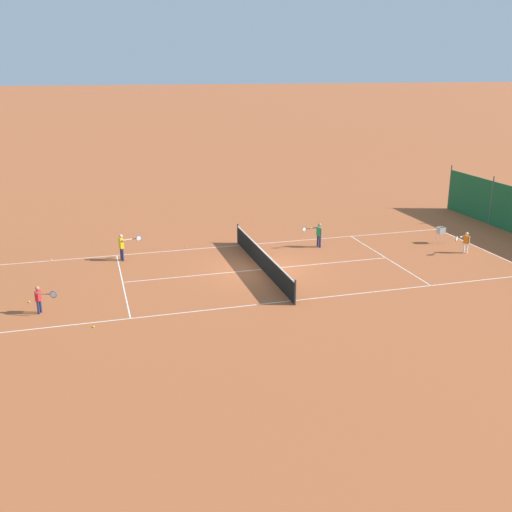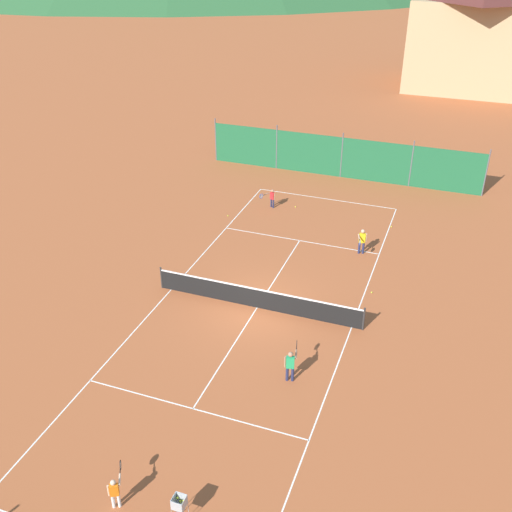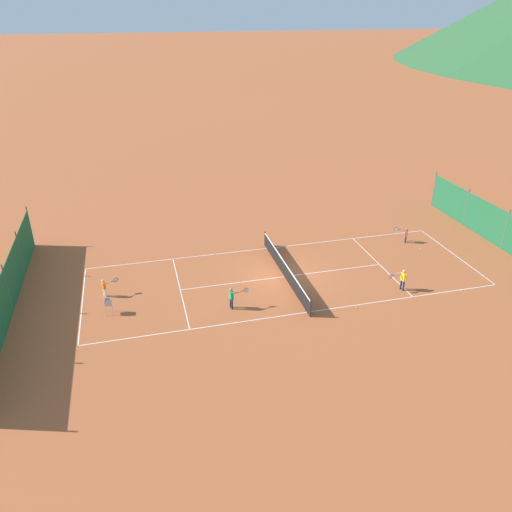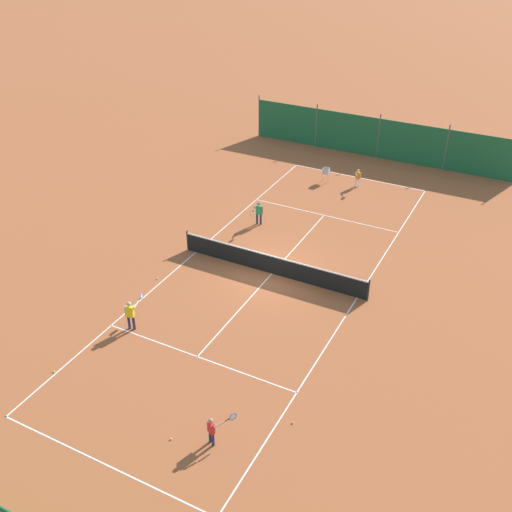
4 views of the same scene
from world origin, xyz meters
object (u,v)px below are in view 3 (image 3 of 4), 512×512
at_px(player_near_service, 405,234).
at_px(tennis_ball_by_net_left, 420,249).
at_px(tennis_ball_far_corner, 367,234).
at_px(ball_hopper, 108,303).
at_px(player_far_baseline, 105,286).
at_px(player_far_service, 232,296).
at_px(player_near_baseline, 403,278).
at_px(tennis_ball_alley_right, 462,290).
at_px(tennis_ball_service_box, 357,308).
at_px(tennis_net, 285,269).

bearing_deg(player_near_service, tennis_ball_by_net_left, 21.95).
distance_m(tennis_ball_far_corner, ball_hopper, 19.16).
relative_size(player_far_baseline, tennis_ball_far_corner, 16.53).
bearing_deg(player_far_service, tennis_ball_by_net_left, 106.06).
distance_m(player_far_baseline, tennis_ball_by_net_left, 20.80).
bearing_deg(ball_hopper, player_near_baseline, 84.14).
xyz_separation_m(player_near_service, tennis_ball_alley_right, (6.85, -0.12, -0.62)).
xyz_separation_m(player_far_service, tennis_ball_service_box, (1.73, 6.66, -0.72)).
height_order(player_near_service, tennis_ball_far_corner, player_near_service).
height_order(tennis_net, tennis_ball_alley_right, tennis_net).
height_order(tennis_net, tennis_ball_far_corner, tennis_net).
bearing_deg(tennis_ball_by_net_left, tennis_ball_far_corner, -142.83).
bearing_deg(tennis_ball_service_box, player_far_service, -104.54).
bearing_deg(tennis_ball_far_corner, tennis_net, -59.53).
xyz_separation_m(player_near_baseline, tennis_ball_service_box, (1.17, -3.33, -0.73)).
relative_size(tennis_ball_by_net_left, tennis_ball_far_corner, 1.00).
bearing_deg(player_near_baseline, tennis_ball_alley_right, 74.00).
xyz_separation_m(tennis_net, player_far_service, (2.67, -3.86, 0.25)).
bearing_deg(ball_hopper, player_far_baseline, -174.06).
xyz_separation_m(tennis_net, tennis_ball_alley_right, (4.20, 9.53, -0.47)).
xyz_separation_m(tennis_net, tennis_ball_service_box, (4.40, 2.80, -0.47)).
relative_size(player_near_baseline, tennis_ball_service_box, 19.98).
bearing_deg(tennis_ball_service_box, tennis_net, -147.48).
xyz_separation_m(tennis_ball_service_box, ball_hopper, (-2.87, -13.21, 0.62)).
relative_size(player_far_service, tennis_ball_alley_right, 19.50).
relative_size(tennis_ball_by_net_left, ball_hopper, 0.07).
xyz_separation_m(player_far_baseline, ball_hopper, (1.91, 0.20, 0.01)).
bearing_deg(player_far_service, player_far_baseline, -114.34).
distance_m(player_near_baseline, tennis_ball_service_box, 3.61).
distance_m(tennis_ball_service_box, tennis_ball_by_net_left, 9.35).
xyz_separation_m(tennis_ball_alley_right, tennis_ball_far_corner, (-8.76, -1.79, 0.00)).
xyz_separation_m(tennis_ball_service_box, tennis_ball_far_corner, (-8.95, 4.95, 0.00)).
relative_size(tennis_ball_far_corner, ball_hopper, 0.07).
xyz_separation_m(player_far_baseline, player_near_baseline, (3.61, 16.74, 0.13)).
relative_size(player_far_baseline, ball_hopper, 1.23).
bearing_deg(player_far_baseline, ball_hopper, 5.94).
bearing_deg(tennis_ball_service_box, tennis_ball_alley_right, 91.68).
relative_size(player_far_service, ball_hopper, 1.45).
height_order(player_far_baseline, tennis_ball_alley_right, player_far_baseline).
bearing_deg(tennis_ball_far_corner, player_near_baseline, -11.71).
xyz_separation_m(tennis_ball_by_net_left, ball_hopper, (2.89, -20.57, 0.62)).
relative_size(player_far_service, player_near_baseline, 0.98).
bearing_deg(ball_hopper, tennis_ball_service_box, 77.74).
height_order(tennis_ball_service_box, ball_hopper, ball_hopper).
xyz_separation_m(tennis_ball_service_box, tennis_ball_alley_right, (-0.20, 6.73, 0.00)).
height_order(tennis_ball_by_net_left, ball_hopper, ball_hopper).
relative_size(tennis_net, tennis_ball_alley_right, 139.09).
distance_m(tennis_net, tennis_ball_service_box, 5.23).
relative_size(player_near_baseline, tennis_ball_far_corner, 19.98).
bearing_deg(tennis_ball_alley_right, player_far_service, -96.52).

